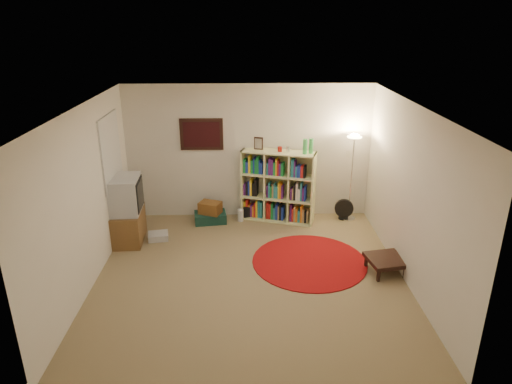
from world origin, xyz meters
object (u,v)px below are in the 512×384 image
(floor_lamp, at_px, (354,149))
(floor_fan, at_px, (344,209))
(side_table, at_px, (386,260))
(suitcase, at_px, (210,217))
(bookshelf, at_px, (277,187))
(tv_stand, at_px, (125,211))

(floor_lamp, distance_m, floor_fan, 1.18)
(floor_fan, relative_size, side_table, 0.65)
(floor_lamp, bearing_deg, side_table, -85.85)
(floor_lamp, xyz_separation_m, side_table, (0.14, -1.94, -1.17))
(floor_fan, bearing_deg, suitcase, -169.96)
(bookshelf, xyz_separation_m, floor_fan, (1.26, -0.03, -0.45))
(bookshelf, relative_size, side_table, 2.60)
(tv_stand, distance_m, suitcase, 1.61)
(floor_lamp, distance_m, side_table, 2.27)
(side_table, bearing_deg, bookshelf, 127.40)
(floor_lamp, height_order, side_table, floor_lamp)
(tv_stand, height_order, side_table, tv_stand)
(floor_fan, xyz_separation_m, side_table, (0.24, -1.93, 0.00))
(bookshelf, distance_m, floor_fan, 1.34)
(floor_lamp, height_order, tv_stand, floor_lamp)
(bookshelf, relative_size, suitcase, 2.58)
(bookshelf, distance_m, suitcase, 1.37)
(tv_stand, height_order, suitcase, tv_stand)
(tv_stand, bearing_deg, bookshelf, 14.36)
(tv_stand, bearing_deg, side_table, -18.70)
(floor_lamp, relative_size, tv_stand, 1.44)
(suitcase, bearing_deg, tv_stand, -160.35)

